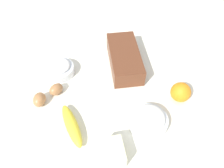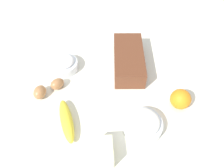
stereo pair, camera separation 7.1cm
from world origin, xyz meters
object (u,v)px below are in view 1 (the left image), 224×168
Objects in this scene: flour_bowl at (149,120)px; egg_near_butter at (39,99)px; loaf_pan at (124,58)px; banana at (72,125)px; orange_fruit at (181,92)px; sugar_bowl at (59,69)px; butter_block at (114,152)px; egg_beside_bowl at (56,89)px.

flour_bowl is 0.43m from egg_near_butter.
banana is (-0.34, 0.19, -0.02)m from loaf_pan.
loaf_pan and orange_fruit have the same top height.
egg_near_butter is at bearing 94.69° from orange_fruit.
sugar_bowl is 0.53m from orange_fruit.
orange_fruit is at bearing -85.31° from egg_near_butter.
butter_block is at bearing 134.50° from orange_fruit.
orange_fruit is (-0.12, -0.51, 0.01)m from sugar_bowl.
loaf_pan is at bearing -4.23° from butter_block.
orange_fruit is (-0.19, -0.22, -0.00)m from loaf_pan.
egg_beside_bowl is (0.06, -0.06, -0.00)m from egg_near_butter.
egg_near_butter reaches higher than egg_beside_bowl.
flour_bowl is (-0.31, -0.09, -0.01)m from loaf_pan.
sugar_bowl is at bearing 56.71° from flour_bowl.
egg_near_butter is (-0.23, 0.34, -0.02)m from loaf_pan.
loaf_pan is 0.29m from orange_fruit.
banana is at bearing 95.30° from flour_bowl.
orange_fruit is at bearing -45.50° from butter_block.
flour_bowl is at bearing -123.29° from sugar_bowl.
flour_bowl is 0.28m from banana.
loaf_pan is 0.44m from butter_block.
butter_block is 1.42× the size of egg_near_butter.
butter_block reaches higher than egg_beside_bowl.
loaf_pan reaches higher than egg_beside_bowl.
egg_beside_bowl is at bearing 43.56° from butter_block.
sugar_bowl is 0.67× the size of banana.
loaf_pan is 0.30m from sugar_bowl.
egg_beside_bowl reaches higher than banana.
banana is (-0.27, -0.10, -0.01)m from sugar_bowl.
flour_bowl is at bearing -173.87° from loaf_pan.
egg_near_butter is 0.08m from egg_beside_bowl.
egg_near_butter is 1.04× the size of egg_beside_bowl.
flour_bowl reaches higher than banana.
flour_bowl is at bearing -100.75° from egg_near_butter.
loaf_pan is 0.39m from banana.
loaf_pan is at bearing 50.24° from orange_fruit.
loaf_pan reaches higher than butter_block.
orange_fruit reaches higher than flour_bowl.
sugar_bowl is at bearing 19.46° from banana.
orange_fruit is at bearing -103.28° from sugar_bowl.
flour_bowl is 0.76× the size of banana.
loaf_pan is 2.08× the size of flour_bowl.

